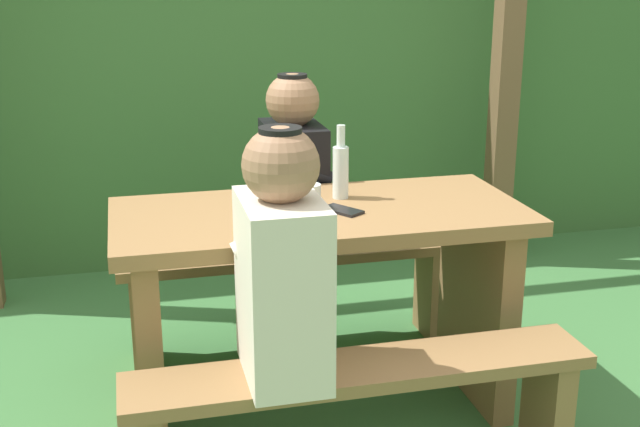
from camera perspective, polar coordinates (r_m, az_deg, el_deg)
The scene contains 11 objects.
ground_plane at distance 3.08m, azimuth 0.00°, elevation -13.50°, with size 12.00×12.00×0.00m, color #3B6F3A.
hedge_backdrop at distance 4.74m, azimuth -6.15°, elevation 10.79°, with size 6.40×0.95×2.10m, color #3B6933.
pergola_post_right at distance 4.37m, azimuth 12.81°, elevation 8.59°, with size 0.12×0.12×1.90m, color brown.
picnic_table at distance 2.85m, azimuth 0.00°, elevation -4.48°, with size 1.40×0.64×0.77m.
bench_near at distance 2.49m, azimuth 2.88°, elevation -13.05°, with size 1.40×0.24×0.44m.
bench_far at distance 3.39m, azimuth -2.07°, elevation -4.53°, with size 1.40×0.24×0.44m.
person_white_shirt at distance 2.25m, azimuth -2.68°, elevation -3.61°, with size 0.25×0.35×0.72m.
person_black_coat at distance 3.25m, azimuth -1.87°, elevation 2.98°, with size 0.25×0.35×0.72m.
drinking_glass at distance 2.73m, azimuth -0.72°, elevation 1.09°, with size 0.07×0.07×0.09m, color silver.
bottle_left at distance 2.88m, azimuth 1.45°, elevation 3.14°, with size 0.06×0.06×0.26m.
cell_phone at distance 2.74m, azimuth 1.56°, elevation 0.22°, with size 0.07×0.14×0.01m, color black.
Camera 1 is at (-0.63, -2.57, 1.57)m, focal length 45.77 mm.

